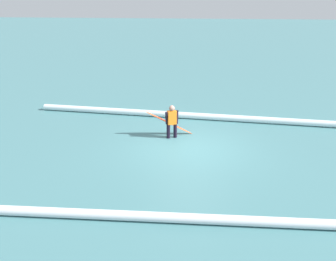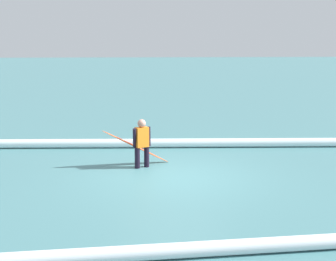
{
  "view_description": "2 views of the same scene",
  "coord_description": "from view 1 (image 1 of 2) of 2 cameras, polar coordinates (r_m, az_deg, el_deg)",
  "views": [
    {
      "loc": [
        -0.94,
        12.28,
        5.12
      ],
      "look_at": [
        0.69,
        0.7,
        0.9
      ],
      "focal_mm": 39.04,
      "sensor_mm": 36.0,
      "label": 1
    },
    {
      "loc": [
        1.15,
        12.06,
        3.34
      ],
      "look_at": [
        0.18,
        0.27,
        1.22
      ],
      "focal_mm": 53.46,
      "sensor_mm": 36.0,
      "label": 2
    }
  ],
  "objects": [
    {
      "name": "ground_plane",
      "position": [
        13.34,
        3.38,
        -2.75
      ],
      "size": [
        185.78,
        185.78,
        0.0
      ],
      "primitive_type": "plane",
      "color": "#44797D"
    },
    {
      "name": "surfer",
      "position": [
        14.06,
        0.6,
        1.63
      ],
      "size": [
        0.48,
        0.4,
        1.31
      ],
      "rotation": [
        0.0,
        0.0,
        3.59
      ],
      "color": "black",
      "rests_on": "ground_plane"
    },
    {
      "name": "surfboard",
      "position": [
        14.44,
        0.17,
        1.22
      ],
      "size": [
        1.88,
        0.71,
        1.05
      ],
      "color": "#E55926",
      "rests_on": "ground_plane"
    },
    {
      "name": "wave_crest_foreground",
      "position": [
        16.45,
        13.58,
        1.67
      ],
      "size": [
        20.17,
        1.46,
        0.28
      ],
      "primitive_type": "cylinder",
      "rotation": [
        0.0,
        1.57,
        -0.06
      ],
      "color": "white",
      "rests_on": "ground_plane"
    },
    {
      "name": "wave_crest_midground",
      "position": [
        9.15,
        -2.96,
        -13.28
      ],
      "size": [
        25.21,
        1.83,
        0.25
      ],
      "primitive_type": "cylinder",
      "rotation": [
        0.0,
        1.57,
        0.06
      ],
      "color": "silver",
      "rests_on": "ground_plane"
    }
  ]
}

